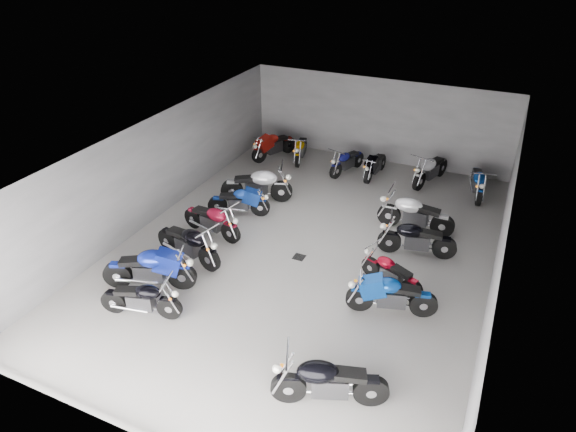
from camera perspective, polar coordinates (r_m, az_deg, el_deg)
name	(u,v)px	position (r m, az deg, el deg)	size (l,w,h in m)	color
ground	(306,248)	(14.80, 2.01, -3.60)	(14.00, 14.00, 0.00)	#97948F
wall_back	(378,120)	(20.11, 10.00, 10.42)	(10.00, 0.10, 3.20)	gray
wall_left	(157,167)	(16.34, -14.33, 5.26)	(0.10, 14.00, 3.20)	gray
wall_right	(501,241)	(13.18, 22.61, -2.54)	(0.10, 14.00, 3.20)	gray
ceiling	(308,144)	(13.29, 2.26, 8.04)	(10.00, 14.00, 0.04)	black
drain_grate	(299,257)	(14.41, 1.24, -4.58)	(0.32, 0.32, 0.01)	black
motorcycle_left_a	(142,299)	(12.67, -15.96, -8.85)	(1.98, 0.65, 0.88)	black
motorcycle_left_b	(150,269)	(13.44, -15.06, -5.70)	(2.27, 1.05, 1.05)	black
motorcycle_left_c	(189,244)	(14.25, -10.99, -3.03)	(2.27, 0.65, 1.01)	black
motorcycle_left_d	(212,220)	(15.30, -8.43, -0.45)	(2.12, 0.58, 0.94)	black
motorcycle_left_e	(240,201)	(16.29, -5.41, 1.62)	(1.92, 0.79, 0.88)	black
motorcycle_left_f	(257,185)	(17.05, -3.42, 3.43)	(2.28, 1.04, 1.05)	black
motorcycle_right_a	(328,382)	(10.31, 4.50, -17.90)	(2.18, 1.00, 1.01)	black
motorcycle_right_c	(391,295)	(12.48, 11.34, -8.62)	(2.12, 0.75, 0.95)	black
motorcycle_right_d	(391,272)	(13.35, 11.35, -6.14)	(1.76, 0.79, 0.81)	black
motorcycle_right_e	(416,239)	(14.68, 14.06, -2.47)	(2.16, 0.63, 0.96)	black
motorcycle_right_f	(415,214)	(15.82, 13.92, 0.20)	(2.32, 0.45, 1.02)	black
motorcycle_back_a	(273,145)	(20.35, -1.63, 7.85)	(0.99, 2.03, 0.95)	black
motorcycle_back_b	(301,149)	(20.14, 1.43, 7.50)	(0.61, 1.98, 0.88)	black
motorcycle_back_c	(347,161)	(19.18, 6.55, 6.07)	(0.72, 1.89, 0.86)	black
motorcycle_back_d	(375,165)	(19.02, 9.64, 5.60)	(0.42, 1.93, 0.85)	black
motorcycle_back_e	(430,169)	(18.93, 15.53, 5.01)	(0.82, 2.17, 0.98)	black
motorcycle_back_f	(478,182)	(18.54, 20.33, 3.55)	(0.61, 2.09, 0.93)	black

